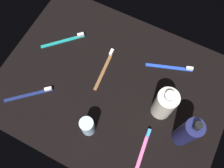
% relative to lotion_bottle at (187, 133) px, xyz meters
% --- Properties ---
extents(ground_plane, '(0.84, 0.64, 0.01)m').
position_rel_lotion_bottle_xyz_m(ground_plane, '(-0.29, 0.06, -0.10)').
color(ground_plane, black).
extents(lotion_bottle, '(0.06, 0.06, 0.20)m').
position_rel_lotion_bottle_xyz_m(lotion_bottle, '(0.00, 0.00, 0.00)').
color(lotion_bottle, '#1B1E4E').
rests_on(lotion_bottle, ground_plane).
extents(bodywash_bottle, '(0.07, 0.07, 0.17)m').
position_rel_lotion_bottle_xyz_m(bodywash_bottle, '(-0.10, 0.06, -0.02)').
color(bodywash_bottle, silver).
rests_on(bodywash_bottle, ground_plane).
extents(deodorant_stick, '(0.05, 0.05, 0.10)m').
position_rel_lotion_bottle_xyz_m(deodorant_stick, '(-0.29, -0.12, -0.04)').
color(deodorant_stick, silver).
rests_on(deodorant_stick, ground_plane).
extents(toothbrush_brown, '(0.03, 0.18, 0.02)m').
position_rel_lotion_bottle_xyz_m(toothbrush_brown, '(-0.35, 0.12, -0.08)').
color(toothbrush_brown, brown).
rests_on(toothbrush_brown, ground_plane).
extents(toothbrush_teal, '(0.14, 0.14, 0.02)m').
position_rel_lotion_bottle_xyz_m(toothbrush_teal, '(-0.55, 0.15, -0.08)').
color(toothbrush_teal, teal).
rests_on(toothbrush_teal, ground_plane).
extents(toothbrush_blue, '(0.17, 0.07, 0.02)m').
position_rel_lotion_bottle_xyz_m(toothbrush_blue, '(-0.12, 0.23, -0.08)').
color(toothbrush_blue, blue).
rests_on(toothbrush_blue, ground_plane).
extents(toothbrush_pink, '(0.03, 0.18, 0.02)m').
position_rel_lotion_bottle_xyz_m(toothbrush_pink, '(-0.10, -0.10, -0.08)').
color(toothbrush_pink, '#E55999').
rests_on(toothbrush_pink, ground_plane).
extents(toothbrush_navy, '(0.14, 0.13, 0.02)m').
position_rel_lotion_bottle_xyz_m(toothbrush_navy, '(-0.54, -0.10, -0.08)').
color(toothbrush_navy, navy).
rests_on(toothbrush_navy, ground_plane).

